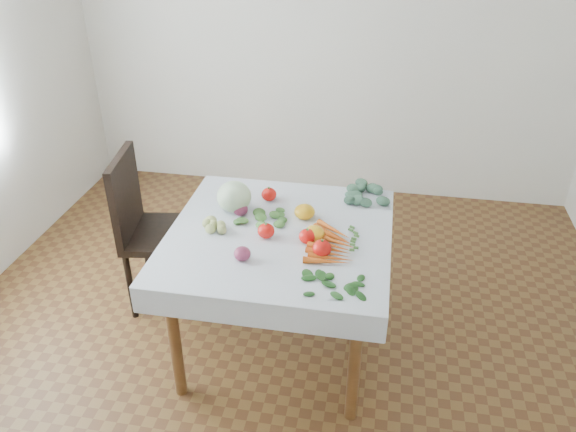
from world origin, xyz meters
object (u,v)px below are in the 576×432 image
chair (148,221)px  carrot_bunch (331,245)px  cabbage (234,197)px  heirloom_back (305,212)px  table (279,249)px

chair → carrot_bunch: chair is taller
cabbage → carrot_bunch: size_ratio=0.49×
chair → carrot_bunch: (1.13, -0.37, 0.21)m
heirloom_back → cabbage: bearing=177.7°
cabbage → carrot_bunch: cabbage is taller
table → heirloom_back: bearing=58.1°
chair → carrot_bunch: bearing=-18.4°
carrot_bunch → chair: bearing=161.6°
cabbage → heirloom_back: (0.39, -0.02, -0.05)m
chair → cabbage: chair is taller
table → heirloom_back: size_ratio=9.09×
heirloom_back → carrot_bunch: 0.31m
chair → cabbage: size_ratio=5.29×
table → carrot_bunch: size_ratio=2.62×
cabbage → heirloom_back: cabbage is taller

